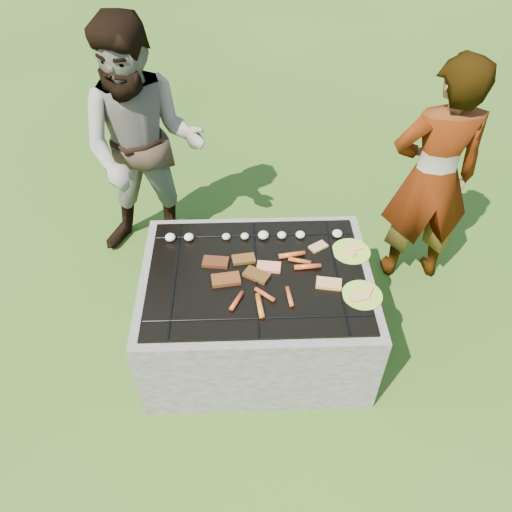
{
  "coord_description": "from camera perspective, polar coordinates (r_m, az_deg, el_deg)",
  "views": [
    {
      "loc": [
        -0.07,
        -1.94,
        2.6
      ],
      "look_at": [
        0.0,
        0.05,
        0.7
      ],
      "focal_mm": 35.0,
      "sensor_mm": 36.0,
      "label": 1
    }
  ],
  "objects": [
    {
      "name": "fire_pit",
      "position": [
        3.02,
        0.03,
        -6.4
      ],
      "size": [
        1.3,
        1.0,
        0.62
      ],
      "color": "gray",
      "rests_on": "ground"
    },
    {
      "name": "plate_far",
      "position": [
        2.96,
        10.82,
        0.49
      ],
      "size": [
        0.29,
        0.29,
        0.03
      ],
      "color": "yellow",
      "rests_on": "fire_pit"
    },
    {
      "name": "bystander",
      "position": [
        3.43,
        -12.65,
        11.85
      ],
      "size": [
        0.84,
        0.67,
        1.7
      ],
      "primitive_type": "imported",
      "rotation": [
        0.0,
        0.0,
        -0.03
      ],
      "color": "#A09085",
      "rests_on": "ground"
    },
    {
      "name": "plate_near",
      "position": [
        2.73,
        12.02,
        -4.42
      ],
      "size": [
        0.24,
        0.24,
        0.03
      ],
      "color": "yellow",
      "rests_on": "fire_pit"
    },
    {
      "name": "sausages",
      "position": [
        2.72,
        2.78,
        -2.89
      ],
      "size": [
        0.52,
        0.49,
        0.03
      ],
      "color": "orange",
      "rests_on": "fire_pit"
    },
    {
      "name": "lawn",
      "position": [
        3.25,
        0.03,
        -9.6
      ],
      "size": [
        60.0,
        60.0,
        0.0
      ],
      "primitive_type": "plane",
      "color": "#214411",
      "rests_on": "ground"
    },
    {
      "name": "bread_on_grate",
      "position": [
        2.8,
        5.41,
        -1.56
      ],
      "size": [
        0.47,
        0.41,
        0.02
      ],
      "color": "#EEAB7A",
      "rests_on": "fire_pit"
    },
    {
      "name": "mushrooms",
      "position": [
        2.98,
        -0.44,
        2.35
      ],
      "size": [
        1.06,
        0.06,
        0.04
      ],
      "color": "white",
      "rests_on": "fire_pit"
    },
    {
      "name": "pork_slabs",
      "position": [
        2.79,
        -2.55,
        -1.6
      ],
      "size": [
        0.39,
        0.26,
        0.02
      ],
      "color": "brown",
      "rests_on": "fire_pit"
    },
    {
      "name": "cook",
      "position": [
        3.34,
        19.49,
        8.31
      ],
      "size": [
        0.58,
        0.38,
        1.6
      ],
      "primitive_type": "imported",
      "rotation": [
        0.0,
        0.0,
        3.15
      ],
      "color": "gray",
      "rests_on": "ground"
    }
  ]
}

